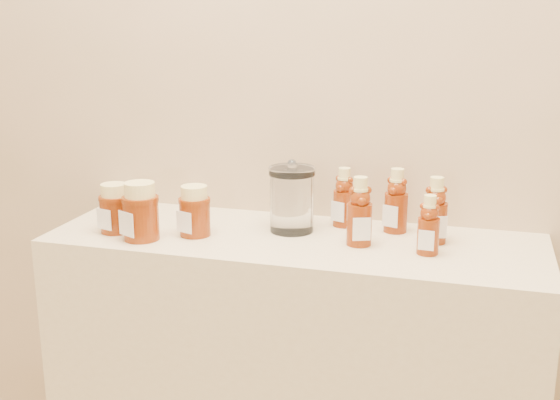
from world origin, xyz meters
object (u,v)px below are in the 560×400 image
(bear_bottle_back_left, at_px, (344,193))
(bear_bottle_front_left, at_px, (360,207))
(honey_jar_left, at_px, (115,208))
(glass_canister, at_px, (292,197))

(bear_bottle_back_left, xyz_separation_m, bear_bottle_front_left, (0.06, -0.14, 0.01))
(bear_bottle_back_left, distance_m, honey_jar_left, 0.57)
(bear_bottle_back_left, relative_size, honey_jar_left, 1.39)
(bear_bottle_front_left, bearing_deg, glass_canister, 140.67)
(glass_canister, bearing_deg, bear_bottle_back_left, 34.25)
(bear_bottle_back_left, xyz_separation_m, glass_canister, (-0.12, -0.08, 0.00))
(honey_jar_left, bearing_deg, glass_canister, 33.00)
(honey_jar_left, distance_m, glass_canister, 0.44)
(honey_jar_left, bearing_deg, bear_bottle_back_left, 37.13)
(bear_bottle_front_left, bearing_deg, bear_bottle_back_left, 93.84)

